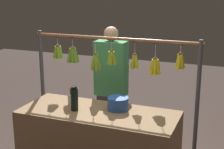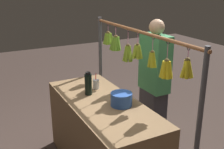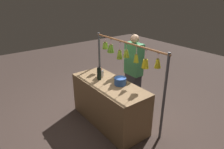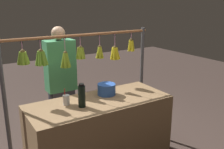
{
  "view_description": "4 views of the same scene",
  "coord_description": "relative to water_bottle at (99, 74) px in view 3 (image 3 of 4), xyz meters",
  "views": [
    {
      "loc": [
        -1.31,
        2.93,
        2.06
      ],
      "look_at": [
        -0.15,
        0.0,
        1.22
      ],
      "focal_mm": 54.75,
      "sensor_mm": 36.0,
      "label": 1
    },
    {
      "loc": [
        -2.35,
        1.13,
        2.0
      ],
      "look_at": [
        -0.2,
        0.0,
        1.17
      ],
      "focal_mm": 45.18,
      "sensor_mm": 36.0,
      "label": 2
    },
    {
      "loc": [
        -2.59,
        1.91,
        2.36
      ],
      "look_at": [
        -0.09,
        0.0,
        1.02
      ],
      "focal_mm": 31.74,
      "sensor_mm": 36.0,
      "label": 3
    },
    {
      "loc": [
        1.29,
        2.32,
        1.88
      ],
      "look_at": [
        -0.16,
        0.0,
        1.09
      ],
      "focal_mm": 41.14,
      "sensor_mm": 36.0,
      "label": 4
    }
  ],
  "objects": [
    {
      "name": "ground_plane",
      "position": [
        -0.24,
        -0.05,
        -0.94
      ],
      "size": [
        12.0,
        12.0,
        0.0
      ],
      "primitive_type": "plane",
      "color": "#44342E"
    },
    {
      "name": "blue_bucket",
      "position": [
        -0.4,
        -0.18,
        -0.05
      ],
      "size": [
        0.21,
        0.21,
        0.13
      ],
      "primitive_type": "cylinder",
      "color": "#2D58B3",
      "rests_on": "market_counter"
    },
    {
      "name": "display_rack",
      "position": [
        -0.2,
        -0.47,
        0.19
      ],
      "size": [
        1.88,
        0.13,
        1.54
      ],
      "color": "#4C4C51",
      "rests_on": "ground"
    },
    {
      "name": "vendor_person",
      "position": [
        -0.08,
        -0.8,
        -0.16
      ],
      "size": [
        0.38,
        0.2,
        1.58
      ],
      "color": "#2D2D38",
      "rests_on": "ground"
    },
    {
      "name": "drink_cup",
      "position": [
        0.12,
        -0.14,
        -0.07
      ],
      "size": [
        0.07,
        0.07,
        0.18
      ],
      "color": "silver",
      "rests_on": "market_counter"
    },
    {
      "name": "market_counter",
      "position": [
        -0.24,
        -0.05,
        -0.53
      ],
      "size": [
        1.59,
        0.66,
        0.82
      ],
      "primitive_type": "cube",
      "color": "olive",
      "rests_on": "ground"
    },
    {
      "name": "water_bottle",
      "position": [
        0.0,
        0.0,
        0.0
      ],
      "size": [
        0.08,
        0.08,
        0.25
      ],
      "color": "black",
      "rests_on": "market_counter"
    }
  ]
}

